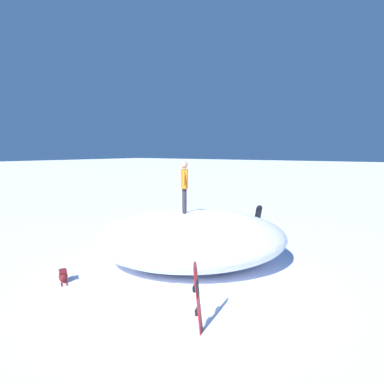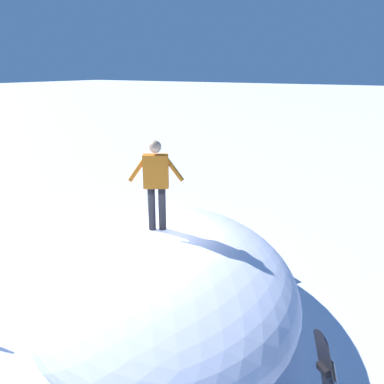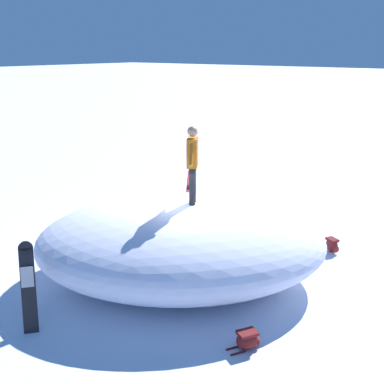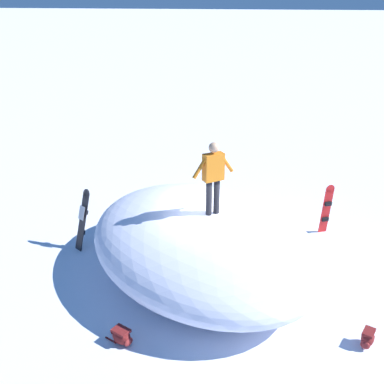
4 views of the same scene
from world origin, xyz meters
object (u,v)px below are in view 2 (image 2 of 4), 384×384
(snowboarder_standing, at_px, (156,179))
(backpack_far, at_px, (277,270))
(snowboard_secondary_upright, at_px, (327,379))
(backpack_near, at_px, (111,232))

(snowboarder_standing, relative_size, backpack_far, 2.69)
(snowboarder_standing, xyz_separation_m, backpack_far, (-1.63, -2.50, -2.60))
(snowboarder_standing, relative_size, snowboard_secondary_upright, 1.03)
(backpack_near, bearing_deg, backpack_far, -174.82)
(backpack_near, xyz_separation_m, backpack_far, (-4.90, -0.44, -0.02))
(snowboard_secondary_upright, bearing_deg, snowboarder_standing, -17.56)
(snowboarder_standing, height_order, backpack_far, snowboarder_standing)
(snowboarder_standing, bearing_deg, backpack_far, -123.22)
(snowboard_secondary_upright, height_order, backpack_near, snowboard_secondary_upright)
(backpack_far, bearing_deg, backpack_near, 5.18)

